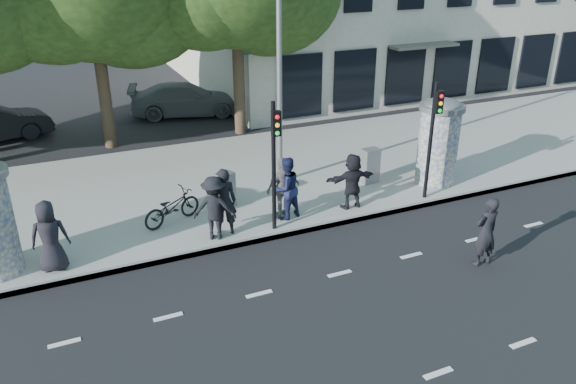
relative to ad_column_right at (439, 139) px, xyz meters
name	(u,v)px	position (x,y,z in m)	size (l,w,h in m)	color
ground	(372,306)	(-5.20, -4.70, -1.54)	(120.00, 120.00, 0.00)	black
sidewalk	(247,178)	(-5.20, 2.80, -1.46)	(40.00, 8.00, 0.15)	gray
curb	(300,231)	(-5.20, -1.15, -1.46)	(40.00, 0.10, 0.16)	slate
lane_dash_near	(438,373)	(-5.20, -6.90, -1.53)	(32.00, 0.12, 0.01)	silver
lane_dash_far	(340,274)	(-5.20, -3.30, -1.53)	(32.00, 0.12, 0.01)	silver
ad_column_right	(439,139)	(0.00, 0.00, 0.00)	(1.36, 1.36, 2.65)	beige
traffic_pole_near	(274,154)	(-5.80, -0.91, 0.69)	(0.22, 0.31, 3.40)	black
traffic_pole_far	(433,130)	(-1.00, -0.91, 0.69)	(0.22, 0.31, 3.40)	black
street_lamp	(280,29)	(-4.40, 1.93, 3.26)	(0.25, 0.93, 8.00)	slate
ped_a	(50,236)	(-11.17, -0.65, -0.54)	(0.83, 0.54, 1.69)	black
ped_b	(224,202)	(-7.06, -0.58, -0.50)	(0.65, 0.43, 1.78)	black
ped_c	(286,188)	(-5.27, -0.40, -0.52)	(0.84, 0.66, 1.73)	#1D2148
ped_d	(214,208)	(-7.35, -0.71, -0.56)	(1.07, 0.62, 1.66)	black
ped_e	(283,188)	(-5.31, -0.30, -0.54)	(1.00, 0.57, 1.70)	slate
ped_f	(352,181)	(-3.31, -0.55, -0.59)	(1.47, 0.53, 1.59)	black
man_road	(486,232)	(-1.91, -4.29, -0.68)	(0.63, 0.41, 1.72)	black
bicycle	(172,207)	(-8.15, 0.56, -0.94)	(1.72, 0.60, 0.90)	black
cabinet_left	(225,190)	(-6.54, 0.92, -0.88)	(0.49, 0.36, 1.02)	slate
cabinet_right	(370,166)	(-1.89, 0.79, -0.84)	(0.52, 0.38, 1.09)	gray
car_right	(186,99)	(-5.01, 10.99, -0.84)	(4.83, 1.97, 1.40)	slate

